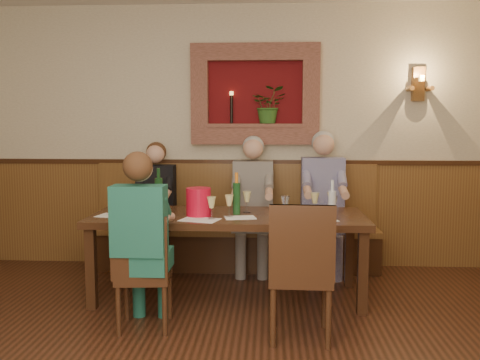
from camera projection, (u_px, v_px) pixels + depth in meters
The scene contains 31 objects.
room_shell at pixel (200, 59), 2.75m from camera, with size 6.04×6.04×2.82m.
wainscoting at pixel (202, 304), 2.89m from camera, with size 6.02×6.02×1.15m.
wall_niche at pixel (259, 98), 5.67m from camera, with size 1.36×0.30×1.06m.
wall_sconce at pixel (419, 85), 5.54m from camera, with size 0.25×0.20×0.35m.
dining_table at pixel (228, 223), 4.72m from camera, with size 2.40×0.90×0.75m.
bench at pixel (235, 238), 5.69m from camera, with size 3.00×0.45×1.11m.
chair_near_left at pixel (144, 295), 4.04m from camera, with size 0.43×0.43×0.89m.
chair_near_right at pixel (300, 299), 3.85m from camera, with size 0.46×0.46×1.01m.
person_bench_left at pixel (155, 218), 5.61m from camera, with size 0.39×0.47×1.35m.
person_bench_mid at pixel (253, 216), 5.55m from camera, with size 0.42×0.51×1.42m.
person_bench_right at pixel (323, 214), 5.51m from camera, with size 0.44×0.54×1.47m.
person_chair_front at pixel (143, 257), 3.99m from camera, with size 0.39×0.48×1.36m.
spittoon_bucket at pixel (199, 202), 4.62m from camera, with size 0.22×0.22×0.24m, color red.
wine_bottle_green_a at pixel (237, 197), 4.70m from camera, with size 0.08×0.08×0.37m.
wine_bottle_green_b at pixel (159, 193), 4.90m from camera, with size 0.09×0.09×0.39m.
water_bottle at pixel (332, 205), 4.37m from camera, with size 0.08×0.08×0.34m.
tasting_sheet_a at pixel (114, 216), 4.64m from camera, with size 0.29×0.21×0.00m, color white.
tasting_sheet_b at pixel (240, 218), 4.55m from camera, with size 0.26×0.19×0.00m, color white.
tasting_sheet_c at pixel (319, 220), 4.45m from camera, with size 0.29×0.21×0.00m, color white.
tasting_sheet_d at pixel (200, 220), 4.45m from camera, with size 0.31×0.22×0.00m, color white.
wine_glass_0 at pixel (125, 205), 4.63m from camera, with size 0.08×0.08×0.19m, color #E3D787, non-canonical shape.
wine_glass_1 at pixel (143, 201), 4.83m from camera, with size 0.08×0.08×0.19m, color white, non-canonical shape.
wine_glass_2 at pixel (157, 207), 4.50m from camera, with size 0.08×0.08×0.19m, color #E3D787, non-canonical shape.
wine_glass_3 at pixel (196, 202), 4.81m from camera, with size 0.08×0.08×0.19m, color white, non-canonical shape.
wine_glass_4 at pixel (229, 206), 4.58m from camera, with size 0.08×0.08×0.19m, color #E3D787, non-canonical shape.
wine_glass_5 at pixel (247, 202), 4.80m from camera, with size 0.08×0.08×0.19m, color #E3D787, non-canonical shape.
wine_glass_6 at pixel (285, 207), 4.50m from camera, with size 0.08×0.08×0.19m, color white, non-canonical shape.
wine_glass_7 at pixel (315, 203), 4.71m from camera, with size 0.08×0.08×0.19m, color #E3D787, non-canonical shape.
wine_glass_8 at pixel (333, 207), 4.51m from camera, with size 0.08×0.08×0.19m, color white, non-canonical shape.
wine_glass_9 at pixel (212, 208), 4.47m from camera, with size 0.08×0.08×0.19m, color #E3D787, non-canonical shape.
wine_glass_10 at pixel (331, 203), 4.74m from camera, with size 0.08×0.08×0.19m, color #E3D787, non-canonical shape.
Camera 1 is at (0.37, -2.79, 1.58)m, focal length 40.00 mm.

